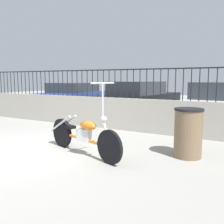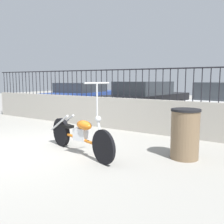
{
  "view_description": "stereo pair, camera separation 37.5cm",
  "coord_description": "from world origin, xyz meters",
  "px_view_note": "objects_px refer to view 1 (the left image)",
  "views": [
    {
      "loc": [
        4.1,
        -3.45,
        1.49
      ],
      "look_at": [
        1.12,
        1.74,
        0.7
      ],
      "focal_mm": 40.0,
      "sensor_mm": 36.0,
      "label": 1
    },
    {
      "loc": [
        4.42,
        -3.26,
        1.49
      ],
      "look_at": [
        1.12,
        1.74,
        0.7
      ],
      "focal_mm": 40.0,
      "sensor_mm": 36.0,
      "label": 2
    }
  ],
  "objects_px": {
    "motorcycle_orange": "(80,134)",
    "trash_bin": "(188,133)",
    "car_white": "(222,103)",
    "car_blue": "(76,97)",
    "car_black": "(139,98)"
  },
  "relations": [
    {
      "from": "car_black",
      "to": "car_white",
      "type": "distance_m",
      "value": 3.26
    },
    {
      "from": "car_black",
      "to": "motorcycle_orange",
      "type": "bearing_deg",
      "value": -161.54
    },
    {
      "from": "car_blue",
      "to": "trash_bin",
      "type": "bearing_deg",
      "value": -131.3
    },
    {
      "from": "motorcycle_orange",
      "to": "car_blue",
      "type": "relative_size",
      "value": 0.48
    },
    {
      "from": "motorcycle_orange",
      "to": "car_white",
      "type": "xyz_separation_m",
      "value": [
        2.08,
        5.06,
        0.3
      ]
    },
    {
      "from": "car_blue",
      "to": "car_white",
      "type": "height_order",
      "value": "car_white"
    },
    {
      "from": "motorcycle_orange",
      "to": "car_blue",
      "type": "distance_m",
      "value": 6.56
    },
    {
      "from": "car_blue",
      "to": "car_black",
      "type": "relative_size",
      "value": 0.96
    },
    {
      "from": "motorcycle_orange",
      "to": "car_blue",
      "type": "height_order",
      "value": "motorcycle_orange"
    },
    {
      "from": "motorcycle_orange",
      "to": "car_blue",
      "type": "bearing_deg",
      "value": 146.76
    },
    {
      "from": "car_white",
      "to": "trash_bin",
      "type": "bearing_deg",
      "value": -176.37
    },
    {
      "from": "car_blue",
      "to": "car_white",
      "type": "bearing_deg",
      "value": -96.47
    },
    {
      "from": "trash_bin",
      "to": "car_white",
      "type": "relative_size",
      "value": 0.2
    },
    {
      "from": "motorcycle_orange",
      "to": "car_black",
      "type": "xyz_separation_m",
      "value": [
        -1.15,
        5.54,
        0.3
      ]
    },
    {
      "from": "motorcycle_orange",
      "to": "trash_bin",
      "type": "bearing_deg",
      "value": 41.17
    }
  ]
}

